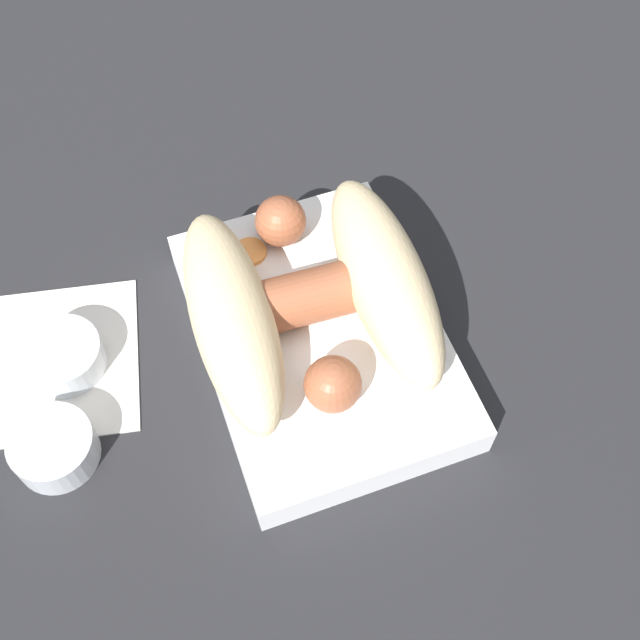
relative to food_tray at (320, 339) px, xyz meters
name	(u,v)px	position (x,y,z in m)	size (l,w,h in m)	color
ground_plane	(320,349)	(0.00, 0.00, -0.01)	(3.00, 3.00, 0.00)	#232326
food_tray	(320,339)	(0.00, 0.00, 0.00)	(0.21, 0.15, 0.03)	white
bread_roll	(310,298)	(-0.01, 0.00, 0.04)	(0.17, 0.16, 0.05)	beige
sausage	(302,298)	(-0.01, -0.01, 0.03)	(0.17, 0.13, 0.04)	#9E5638
pickled_veggies	(234,262)	(-0.07, -0.04, 0.02)	(0.05, 0.05, 0.00)	#F99E4C
napkin	(50,362)	(-0.05, -0.18, -0.01)	(0.14, 0.14, 0.00)	white
condiment_cup_near	(64,358)	(-0.05, -0.17, 0.00)	(0.05, 0.05, 0.02)	silver
condiment_cup_far	(55,449)	(0.02, -0.18, 0.00)	(0.05, 0.05, 0.02)	silver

